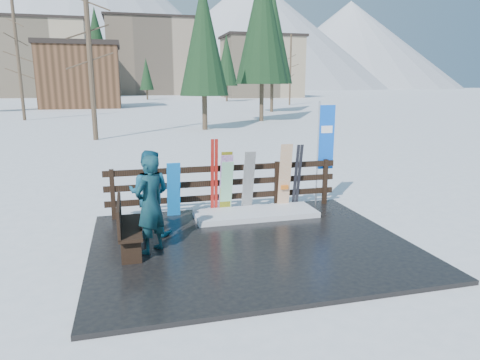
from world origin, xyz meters
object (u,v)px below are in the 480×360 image
object	(u,v)px
snowboard_1	(226,187)
person_back	(149,193)
snowboard_5	(285,177)
rental_flag	(324,141)
snowboard_0	(174,190)
bench	(126,224)
snowboard_3	(226,184)
snowboard_2	(226,183)
person_front	(150,204)
snowboard_4	(248,182)

from	to	relation	value
snowboard_1	person_back	xyz separation A→B (m)	(-1.82, -1.03, 0.23)
snowboard_5	rental_flag	distance (m)	1.41
snowboard_0	bench	bearing A→B (deg)	-119.90
snowboard_3	snowboard_5	xyz separation A→B (m)	(1.47, 0.00, 0.09)
snowboard_3	rental_flag	world-z (taller)	rental_flag
snowboard_2	snowboard_5	distance (m)	1.47
snowboard_0	person_front	xyz separation A→B (m)	(-0.62, -1.97, 0.24)
snowboard_4	person_front	distance (m)	3.10
bench	snowboard_0	xyz separation A→B (m)	(1.06, 1.84, 0.14)
snowboard_3	person_back	xyz separation A→B (m)	(-1.80, -1.03, 0.15)
snowboard_0	snowboard_1	world-z (taller)	snowboard_0
rental_flag	person_back	size ratio (longest dim) A/B	1.50
bench	snowboard_2	bearing A→B (deg)	38.97
snowboard_0	snowboard_4	bearing A→B (deg)	0.00
snowboard_1	snowboard_4	bearing A→B (deg)	0.00
snowboard_0	snowboard_5	size ratio (longest dim) A/B	0.82
snowboard_3	snowboard_5	distance (m)	1.47
bench	rental_flag	distance (m)	5.42
snowboard_3	person_front	size ratio (longest dim) A/B	0.83
snowboard_1	person_back	world-z (taller)	person_back
person_back	snowboard_5	bearing A→B (deg)	-143.48
snowboard_4	rental_flag	bearing A→B (deg)	7.50
snowboard_2	snowboard_5	size ratio (longest dim) A/B	0.94
bench	snowboard_0	bearing A→B (deg)	60.10
bench	snowboard_2	size ratio (longest dim) A/B	0.98
snowboard_3	person_front	bearing A→B (deg)	-132.93
snowboard_0	snowboard_5	bearing A→B (deg)	0.00
snowboard_5	person_front	world-z (taller)	person_front
snowboard_3	snowboard_4	bearing A→B (deg)	0.00
bench	person_back	bearing A→B (deg)	59.73
bench	person_back	size ratio (longest dim) A/B	0.86
snowboard_3	rental_flag	distance (m)	2.76
snowboard_1	snowboard_2	bearing A→B (deg)	180.00
snowboard_0	snowboard_2	size ratio (longest dim) A/B	0.88
snowboard_2	snowboard_4	xyz separation A→B (m)	(0.55, 0.00, -0.01)
snowboard_1	person_back	bearing A→B (deg)	-150.50
snowboard_3	bench	bearing A→B (deg)	-140.95
snowboard_2	snowboard_3	size ratio (longest dim) A/B	1.03
snowboard_2	person_front	size ratio (longest dim) A/B	0.85
rental_flag	snowboard_1	bearing A→B (deg)	-174.03
snowboard_1	rental_flag	world-z (taller)	rental_flag
snowboard_1	snowboard_3	distance (m)	0.08
snowboard_1	snowboard_2	world-z (taller)	snowboard_2
snowboard_2	snowboard_0	bearing A→B (deg)	180.00
snowboard_5	rental_flag	world-z (taller)	rental_flag
snowboard_4	snowboard_5	bearing A→B (deg)	0.00
snowboard_5	person_front	distance (m)	3.84
snowboard_3	snowboard_4	xyz separation A→B (m)	(0.55, 0.00, 0.03)
snowboard_5	person_front	bearing A→B (deg)	-149.20
snowboard_0	snowboard_4	world-z (taller)	snowboard_4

